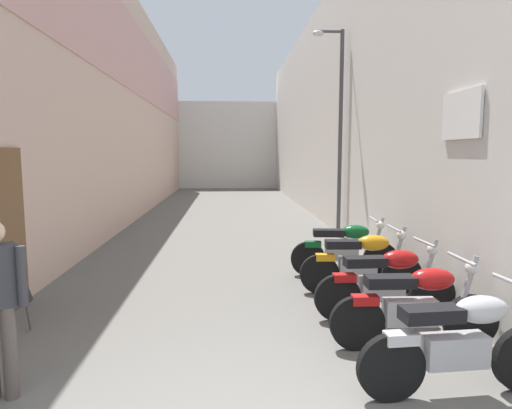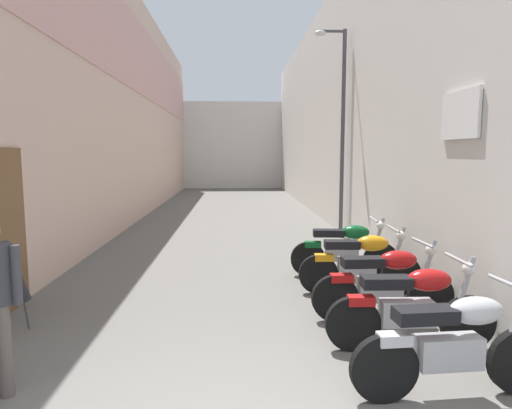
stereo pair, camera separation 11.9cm
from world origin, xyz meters
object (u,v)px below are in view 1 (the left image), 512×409
at_px(motorcycle_second, 416,305).
at_px(street_lamp, 337,119).
at_px(motorcycle_fifth, 345,248).
at_px(motorcycle_third, 386,281).
at_px(motorcycle_fourth, 362,261).
at_px(umbrella_leaning, 20,280).
at_px(motorcycle_nearest, 461,341).

xyz_separation_m(motorcycle_second, street_lamp, (0.71, 6.46, 2.46)).
bearing_deg(motorcycle_fifth, motorcycle_third, -90.00).
relative_size(motorcycle_fourth, street_lamp, 0.36).
bearing_deg(motorcycle_fourth, motorcycle_third, -90.00).
relative_size(motorcycle_second, umbrella_leaning, 1.92).
distance_m(motorcycle_fifth, umbrella_leaning, 4.97).
relative_size(motorcycle_second, motorcycle_fifth, 1.00).
xyz_separation_m(motorcycle_third, motorcycle_fourth, (-0.00, 1.06, 0.00)).
relative_size(motorcycle_nearest, motorcycle_fourth, 1.00).
relative_size(motorcycle_third, motorcycle_fourth, 1.00).
bearing_deg(motorcycle_second, motorcycle_nearest, -90.00).
height_order(motorcycle_second, street_lamp, street_lamp).
height_order(motorcycle_nearest, motorcycle_fifth, same).
bearing_deg(motorcycle_nearest, motorcycle_fourth, 90.00).
xyz_separation_m(motorcycle_nearest, motorcycle_fourth, (0.00, 2.88, 0.00)).
bearing_deg(umbrella_leaning, motorcycle_second, -7.90).
bearing_deg(umbrella_leaning, motorcycle_fifth, 27.32).
relative_size(motorcycle_nearest, motorcycle_third, 1.00).
xyz_separation_m(motorcycle_second, motorcycle_fifth, (-0.00, 2.89, 0.00)).
bearing_deg(motorcycle_fifth, umbrella_leaning, -152.68).
bearing_deg(motorcycle_third, motorcycle_nearest, -90.00).
bearing_deg(motorcycle_fourth, motorcycle_nearest, -90.00).
height_order(motorcycle_fourth, street_lamp, street_lamp).
xyz_separation_m(motorcycle_nearest, street_lamp, (0.71, 7.40, 2.46)).
height_order(motorcycle_nearest, motorcycle_third, same).
bearing_deg(motorcycle_fourth, street_lamp, 81.12).
height_order(motorcycle_third, street_lamp, street_lamp).
bearing_deg(motorcycle_nearest, motorcycle_fifth, 90.00).
bearing_deg(motorcycle_fourth, umbrella_leaning, -163.23).
height_order(motorcycle_second, motorcycle_fifth, same).
distance_m(motorcycle_fifth, street_lamp, 4.39).
height_order(motorcycle_second, umbrella_leaning, motorcycle_second).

